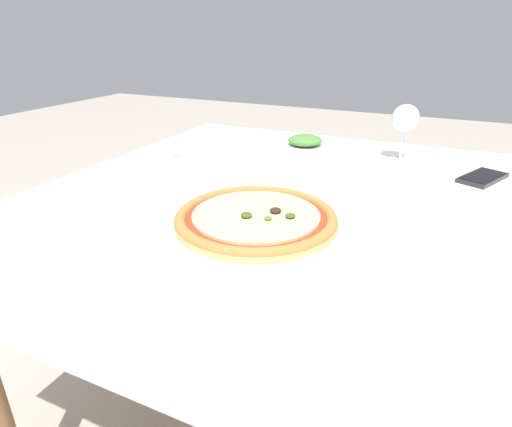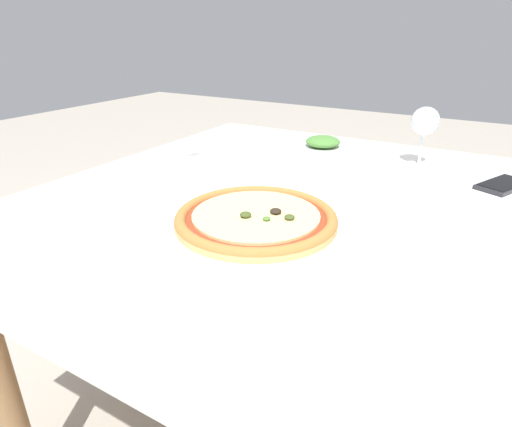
% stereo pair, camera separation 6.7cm
% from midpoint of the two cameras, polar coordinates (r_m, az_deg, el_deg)
% --- Properties ---
extents(dining_table, '(1.19, 1.19, 0.71)m').
position_cam_midpoint_polar(dining_table, '(0.97, 4.09, -2.29)').
color(dining_table, '#997047').
rests_on(dining_table, ground_plane).
extents(pizza_plate, '(0.35, 0.35, 0.04)m').
position_cam_midpoint_polar(pizza_plate, '(0.80, -2.41, -0.92)').
color(pizza_plate, white).
rests_on(pizza_plate, dining_table).
extents(fork, '(0.03, 0.17, 0.00)m').
position_cam_midpoint_polar(fork, '(1.23, -13.36, 6.69)').
color(fork, silver).
rests_on(fork, dining_table).
extents(wine_glass_far_left, '(0.07, 0.07, 0.16)m').
position_cam_midpoint_polar(wine_glass_far_left, '(1.24, 17.82, 11.79)').
color(wine_glass_far_left, silver).
rests_on(wine_glass_far_left, dining_table).
extents(cell_phone, '(0.12, 0.16, 0.01)m').
position_cam_midpoint_polar(cell_phone, '(1.18, 26.56, 4.29)').
color(cell_phone, '#232328').
rests_on(cell_phone, dining_table).
extents(side_plate, '(0.18, 0.18, 0.04)m').
position_cam_midpoint_polar(side_plate, '(1.34, 5.11, 9.28)').
color(side_plate, white).
rests_on(side_plate, dining_table).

